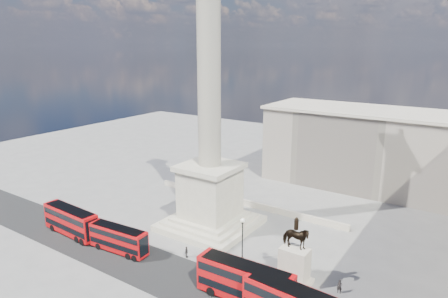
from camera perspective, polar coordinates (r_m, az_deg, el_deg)
name	(u,v)px	position (r m, az deg, el deg)	size (l,w,h in m)	color
ground	(192,238)	(64.64, -4.61, -12.51)	(180.00, 180.00, 0.00)	gray
asphalt_road	(174,277)	(55.19, -7.11, -17.71)	(120.00, 9.00, 0.01)	#272727
nelsons_column	(210,152)	(63.70, -2.05, -0.41)	(14.00, 14.00, 49.85)	beige
balustrade_wall	(244,202)	(76.37, 2.93, -7.62)	(40.00, 0.60, 1.10)	beige
building_northeast	(388,151)	(88.80, 22.42, -0.26)	(51.00, 17.00, 16.60)	beige
red_bus_a	(71,221)	(68.79, -21.00, -9.59)	(11.15, 3.06, 4.48)	#BF090C
red_bus_b	(119,239)	(61.53, -14.81, -12.32)	(9.76, 2.97, 3.90)	#BF090C
red_bus_c	(245,282)	(49.23, 3.05, -18.50)	(11.96, 3.13, 4.82)	#BF090C
victorian_lamp	(242,236)	(56.52, 2.65, -12.33)	(0.56, 0.56, 6.48)	black
equestrian_statue	(295,260)	(52.82, 10.04, -15.40)	(4.39, 3.29, 9.04)	beige
pedestrian_walking	(340,286)	(53.35, 16.18, -18.34)	(0.65, 0.43, 1.78)	#2A2624
pedestrian_crossing	(187,252)	(58.94, -5.38, -14.44)	(1.00, 0.41, 1.70)	#2A2624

